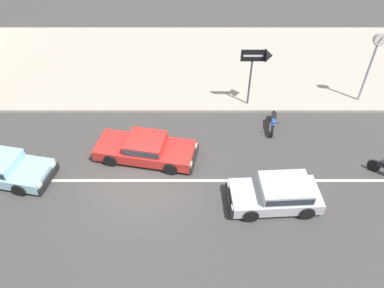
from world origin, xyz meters
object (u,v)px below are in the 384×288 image
sedan_red_4 (145,148)px  arrow_signboard (263,59)px  motorcycle_2 (272,121)px  street_clock (374,53)px  hatchback_silver_1 (278,193)px

sedan_red_4 → arrow_signboard: 7.16m
motorcycle_2 → arrow_signboard: bearing=104.3°
street_clock → motorcycle_2: bearing=-155.5°
hatchback_silver_1 → motorcycle_2: (0.59, 4.72, -0.17)m
hatchback_silver_1 → sedan_red_4: size_ratio=0.78×
arrow_signboard → street_clock: bearing=3.9°
motorcycle_2 → street_clock: (4.98, 2.27, 2.47)m
motorcycle_2 → arrow_signboard: arrow_signboard is taller
hatchback_silver_1 → motorcycle_2: size_ratio=2.06×
sedan_red_4 → street_clock: size_ratio=1.25×
sedan_red_4 → street_clock: (11.00, 4.32, 2.36)m
hatchback_silver_1 → street_clock: size_ratio=0.97×
hatchback_silver_1 → street_clock: (5.56, 6.99, 2.31)m
hatchback_silver_1 → arrow_signboard: (0.10, 6.62, 2.21)m
street_clock → arrow_signboard: street_clock is taller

